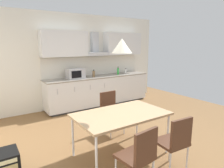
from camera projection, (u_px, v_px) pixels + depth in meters
name	position (u px, v px, depth m)	size (l,w,h in m)	color
ground_plane	(128.00, 141.00, 3.89)	(7.66, 8.17, 0.02)	brown
wall_back	(71.00, 61.00, 5.88)	(6.12, 0.10, 2.72)	silver
kitchen_counter	(99.00, 90.00, 6.16)	(3.31, 0.67, 0.90)	#333333
backsplash_tile	(94.00, 66.00, 6.27)	(3.29, 0.02, 0.57)	silver
upper_wall_cabinets	(96.00, 44.00, 6.01)	(3.29, 0.40, 0.70)	silver
microwave	(75.00, 74.00, 5.63)	(0.48, 0.35, 0.28)	#ADADB2
bottle_white	(126.00, 71.00, 6.55)	(0.06, 0.06, 0.19)	white
bottle_green	(118.00, 71.00, 6.39)	(0.06, 0.06, 0.25)	green
bottle_brown	(94.00, 74.00, 5.93)	(0.08, 0.08, 0.21)	brown
dining_table	(121.00, 116.00, 3.29)	(1.51, 0.92, 0.74)	tan
chair_near_left	(140.00, 153.00, 2.46)	(0.44, 0.44, 0.87)	#4C2D1E
chair_near_right	(175.00, 139.00, 2.82)	(0.43, 0.43, 0.87)	#4C2D1E
chair_far_right	(111.00, 108.00, 4.19)	(0.41, 0.41, 0.87)	#4C2D1E
pendant_lamp	(122.00, 46.00, 3.07)	(0.32, 0.32, 0.22)	silver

